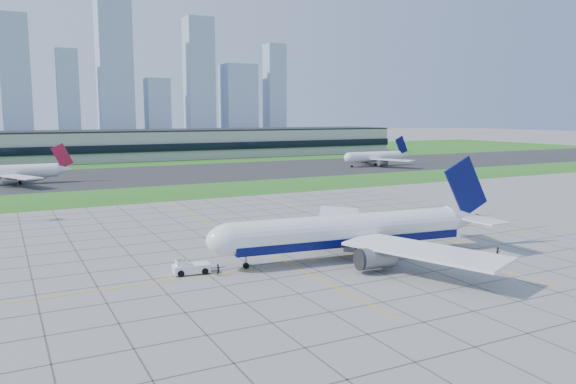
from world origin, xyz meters
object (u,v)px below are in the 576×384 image
crew_near (218,270)px  crew_far (498,252)px  airliner (351,232)px  distant_jet_1 (13,172)px  pushback_tug (190,267)px  distant_jet_2 (375,157)px

crew_near → crew_far: crew_near is taller
airliner → distant_jet_1: airliner is taller
pushback_tug → distant_jet_2: size_ratio=0.19×
airliner → crew_near: bearing=-174.6°
crew_far → distant_jet_1: size_ratio=0.04×
pushback_tug → distant_jet_1: (-20.73, 135.18, 3.48)m
crew_far → distant_jet_2: distant_jet_2 is taller
crew_near → distant_jet_2: bearing=9.8°
airliner → pushback_tug: (-27.25, 3.30, -3.59)m
crew_near → distant_jet_2: (129.41, 137.33, 3.58)m
airliner → pushback_tug: size_ratio=6.55×
crew_far → distant_jet_1: 165.55m
airliner → distant_jet_2: (105.73, 137.66, -0.11)m
airliner → distant_jet_2: 173.57m
airliner → crew_far: (22.99, -11.04, -3.76)m
pushback_tug → crew_near: size_ratio=4.56×
airliner → distant_jet_1: (-47.98, 138.48, -0.11)m
pushback_tug → distant_jet_2: 189.07m
airliner → crew_far: bearing=-19.4°
crew_far → distant_jet_2: size_ratio=0.04×
airliner → distant_jet_2: size_ratio=1.26×
crew_far → distant_jet_1: distant_jet_1 is taller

